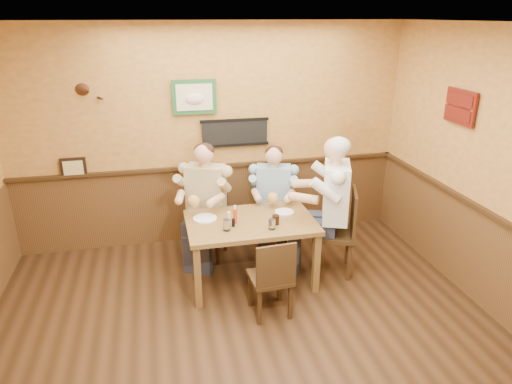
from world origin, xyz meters
TOP-DOWN VIEW (x-y plane):
  - room at (0.13, 0.17)m, footprint 5.02×5.03m
  - dining_table at (0.24, 1.29)m, footprint 1.40×0.90m
  - chair_back_left at (-0.16, 1.96)m, footprint 0.57×0.57m
  - chair_back_right at (0.69, 2.00)m, footprint 0.49×0.49m
  - chair_right_end at (1.22, 1.29)m, footprint 0.61×0.61m
  - chair_near_side at (0.30, 0.65)m, footprint 0.42×0.42m
  - diner_tan_shirt at (-0.16, 1.96)m, footprint 0.81×0.81m
  - diner_blue_polo at (0.69, 2.00)m, footprint 0.71×0.71m
  - diner_white_elder at (1.22, 1.29)m, footprint 0.87×0.87m
  - water_glass_left at (-0.05, 1.11)m, footprint 0.10×0.10m
  - water_glass_mid at (0.42, 1.04)m, footprint 0.08×0.08m
  - cola_tumbler at (0.49, 1.14)m, footprint 0.10×0.10m
  - hot_sauce_bottle at (0.07, 1.26)m, footprint 0.06×0.06m
  - salt_shaker at (0.02, 1.37)m, footprint 0.04×0.04m
  - pepper_shaker at (0.04, 1.19)m, footprint 0.04×0.04m
  - plate_far_left at (-0.24, 1.44)m, footprint 0.32×0.32m
  - plate_far_right at (0.67, 1.42)m, footprint 0.27×0.27m

SIDE VIEW (x-z plane):
  - chair_near_side at x=0.30m, z-range 0.00..0.86m
  - chair_back_right at x=0.69m, z-range 0.00..0.86m
  - chair_back_left at x=-0.16m, z-range 0.00..0.93m
  - chair_right_end at x=1.22m, z-range 0.00..1.03m
  - diner_blue_polo at x=0.69m, z-range 0.00..1.23m
  - dining_table at x=0.24m, z-range 0.28..1.03m
  - diner_tan_shirt at x=-0.16m, z-range 0.00..1.32m
  - diner_white_elder at x=1.22m, z-range 0.00..1.47m
  - plate_far_right at x=0.67m, z-range 0.75..0.76m
  - plate_far_left at x=-0.24m, z-range 0.75..0.77m
  - pepper_shaker at x=0.04m, z-range 0.75..0.84m
  - salt_shaker at x=0.02m, z-range 0.75..0.84m
  - cola_tumbler at x=0.49m, z-range 0.75..0.85m
  - water_glass_mid at x=0.42m, z-range 0.75..0.86m
  - water_glass_left at x=-0.05m, z-range 0.75..0.87m
  - hot_sauce_bottle at x=0.07m, z-range 0.75..0.94m
  - room at x=0.13m, z-range 0.28..3.09m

